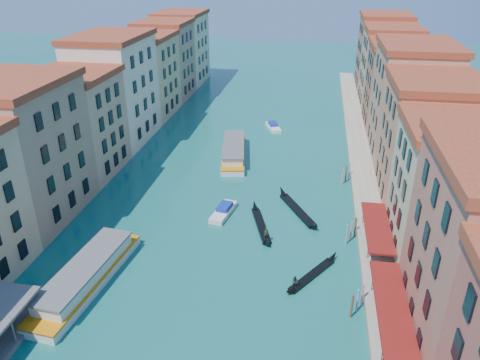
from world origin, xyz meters
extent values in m
cube|color=#9F795D|center=(-26.00, 39.50, 9.50)|extent=(12.00, 17.00, 19.00)
cube|color=maroon|center=(-26.00, 39.50, 19.50)|extent=(12.80, 17.40, 1.00)
cube|color=tan|center=(-26.00, 55.00, 8.25)|extent=(12.00, 14.00, 16.50)
cube|color=maroon|center=(-26.00, 55.00, 17.00)|extent=(12.80, 14.40, 1.00)
cube|color=beige|center=(-26.00, 71.00, 10.00)|extent=(12.00, 18.00, 20.00)
cube|color=maroon|center=(-26.00, 71.00, 20.50)|extent=(12.80, 18.40, 1.00)
cube|color=tan|center=(-26.00, 88.00, 8.75)|extent=(12.00, 16.00, 17.50)
cube|color=maroon|center=(-26.00, 88.00, 18.00)|extent=(12.80, 16.40, 1.00)
cube|color=tan|center=(-26.00, 103.50, 9.25)|extent=(12.00, 15.00, 18.50)
cube|color=maroon|center=(-26.00, 103.50, 19.00)|extent=(12.80, 15.40, 1.00)
cube|color=beige|center=(-26.00, 119.50, 9.50)|extent=(12.00, 17.00, 19.00)
cube|color=maroon|center=(-26.00, 119.50, 19.50)|extent=(12.80, 17.40, 1.00)
cube|color=tan|center=(30.00, 39.00, 8.25)|extent=(12.00, 14.00, 16.50)
cube|color=maroon|center=(30.00, 39.00, 17.00)|extent=(12.80, 14.40, 1.00)
cube|color=#BF7652|center=(30.00, 54.00, 9.00)|extent=(12.00, 16.00, 18.00)
cube|color=maroon|center=(30.00, 54.00, 18.50)|extent=(12.80, 16.40, 1.00)
cube|color=#AF7958|center=(30.00, 71.00, 10.00)|extent=(12.00, 18.00, 20.00)
cube|color=maroon|center=(30.00, 71.00, 20.50)|extent=(12.80, 18.40, 1.00)
cube|color=#9D5C42|center=(30.00, 87.50, 8.75)|extent=(12.00, 15.00, 17.50)
cube|color=maroon|center=(30.00, 87.50, 18.00)|extent=(12.80, 15.40, 1.00)
cube|color=tan|center=(30.00, 103.00, 9.25)|extent=(12.00, 16.00, 18.50)
cube|color=maroon|center=(30.00, 103.00, 19.00)|extent=(12.80, 16.40, 1.00)
cube|color=#99614B|center=(30.00, 119.50, 9.75)|extent=(12.00, 17.00, 19.50)
cube|color=maroon|center=(30.00, 119.50, 20.00)|extent=(12.80, 17.40, 1.00)
cube|color=gray|center=(22.00, 65.00, 0.50)|extent=(4.00, 140.00, 1.00)
cube|color=maroon|center=(22.20, 23.50, 3.00)|extent=(3.20, 15.30, 0.25)
cylinder|color=#5F5F62|center=(20.80, 18.40, 1.50)|extent=(0.12, 0.12, 3.00)
cylinder|color=#5F5F62|center=(20.80, 28.60, 1.50)|extent=(0.12, 0.12, 3.00)
cube|color=maroon|center=(22.20, 39.00, 3.00)|extent=(3.20, 12.60, 0.25)
cylinder|color=#5F5F62|center=(20.80, 34.80, 1.50)|extent=(0.12, 0.12, 3.00)
cylinder|color=#5F5F62|center=(20.80, 43.20, 1.50)|extent=(0.12, 0.12, 3.00)
cylinder|color=brown|center=(18.50, 25.00, 1.30)|extent=(0.24, 0.24, 3.20)
cylinder|color=brown|center=(19.10, 26.00, 1.30)|extent=(0.24, 0.24, 3.20)
cylinder|color=brown|center=(19.70, 27.00, 1.30)|extent=(0.24, 0.24, 3.20)
cylinder|color=brown|center=(18.50, 39.00, 1.30)|extent=(0.24, 0.24, 3.20)
cylinder|color=brown|center=(19.10, 40.00, 1.30)|extent=(0.24, 0.24, 3.20)
cylinder|color=brown|center=(19.70, 41.00, 1.30)|extent=(0.24, 0.24, 3.20)
cylinder|color=brown|center=(18.50, 57.00, 1.30)|extent=(0.24, 0.24, 3.20)
cylinder|color=brown|center=(19.10, 58.00, 1.30)|extent=(0.24, 0.24, 3.20)
cylinder|color=brown|center=(19.70, 59.00, 1.30)|extent=(0.24, 0.24, 3.20)
cube|color=silver|center=(-11.28, 25.61, 0.56)|extent=(6.04, 19.00, 1.12)
cube|color=silver|center=(-11.28, 25.61, 1.77)|extent=(5.20, 15.24, 1.49)
cube|color=#5F5F62|center=(-11.28, 25.61, 2.66)|extent=(5.53, 15.73, 0.23)
cube|color=orange|center=(-11.28, 25.61, 1.07)|extent=(6.09, 19.00, 0.23)
cube|color=white|center=(-1.28, 65.63, 0.54)|extent=(6.75, 18.35, 1.08)
cube|color=silver|center=(-1.28, 65.63, 1.70)|extent=(5.75, 14.73, 1.44)
cube|color=#5F5F62|center=(-1.28, 65.63, 2.56)|extent=(6.09, 15.22, 0.22)
cube|color=orange|center=(-1.28, 65.63, 1.03)|extent=(6.79, 18.36, 0.22)
cube|color=black|center=(6.92, 41.37, 0.22)|extent=(3.83, 9.07, 0.46)
cone|color=black|center=(5.38, 46.22, 0.61)|extent=(1.49, 2.22, 1.71)
cone|color=black|center=(8.45, 36.52, 0.51)|extent=(1.38, 1.89, 1.50)
imported|color=#292D1F|center=(8.09, 37.68, 1.28)|extent=(0.74, 0.59, 1.75)
cube|color=black|center=(14.29, 31.26, 0.20)|extent=(5.32, 7.35, 0.41)
cone|color=black|center=(16.79, 35.04, 0.54)|extent=(1.68, 1.97, 1.52)
cone|color=black|center=(11.80, 27.48, 0.45)|extent=(1.51, 1.71, 1.34)
imported|color=#242D2B|center=(12.40, 28.38, 1.14)|extent=(0.96, 0.91, 1.56)
cube|color=black|center=(11.74, 46.55, 0.24)|extent=(5.92, 9.36, 0.50)
cone|color=black|center=(9.05, 51.43, 0.67)|extent=(1.96, 2.44, 1.87)
cone|color=black|center=(14.43, 41.68, 0.56)|extent=(1.77, 2.10, 1.65)
cube|color=silver|center=(1.07, 43.99, 0.37)|extent=(3.17, 6.75, 0.74)
cube|color=#122D99|center=(1.15, 44.44, 1.02)|extent=(2.14, 3.03, 0.65)
cube|color=white|center=(4.52, 82.38, 0.36)|extent=(4.05, 6.54, 0.71)
cube|color=#122D99|center=(4.36, 82.80, 0.98)|extent=(2.45, 3.07, 0.63)
camera|label=1|loc=(13.26, -14.36, 34.41)|focal=35.00mm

